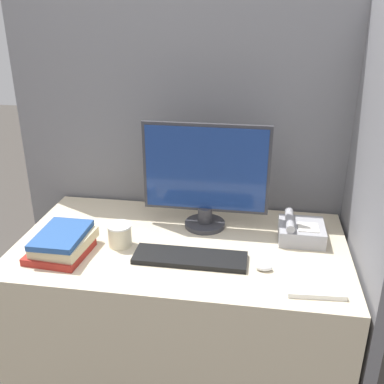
{
  "coord_description": "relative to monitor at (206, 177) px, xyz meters",
  "views": [
    {
      "loc": [
        0.3,
        -1.24,
        1.69
      ],
      "look_at": [
        0.04,
        0.42,
        0.97
      ],
      "focal_mm": 42.0,
      "sensor_mm": 36.0,
      "label": 1
    }
  ],
  "objects": [
    {
      "name": "coffee_cup",
      "position": [
        -0.32,
        -0.23,
        -0.19
      ],
      "size": [
        0.1,
        0.1,
        0.1
      ],
      "color": "beige",
      "rests_on": "desk"
    },
    {
      "name": "cubicle_panel_right",
      "position": [
        0.65,
        -0.14,
        -0.12
      ],
      "size": [
        0.04,
        0.83,
        1.74
      ],
      "color": "slate",
      "rests_on": "ground_plane"
    },
    {
      "name": "desk",
      "position": [
        -0.08,
        -0.17,
        -0.61
      ],
      "size": [
        1.37,
        0.77,
        0.75
      ],
      "color": "beige",
      "rests_on": "ground_plane"
    },
    {
      "name": "cubicle_panel_rear",
      "position": [
        -0.08,
        0.25,
        -0.12
      ],
      "size": [
        1.77,
        0.04,
        1.74
      ],
      "color": "slate",
      "rests_on": "ground_plane"
    },
    {
      "name": "paper_pile",
      "position": [
        0.44,
        -0.35,
        -0.23
      ],
      "size": [
        0.21,
        0.27,
        0.02
      ],
      "color": "white",
      "rests_on": "desk"
    },
    {
      "name": "keyboard",
      "position": [
        -0.02,
        -0.3,
        -0.22
      ],
      "size": [
        0.44,
        0.14,
        0.02
      ],
      "color": "black",
      "rests_on": "desk"
    },
    {
      "name": "book_stack",
      "position": [
        -0.53,
        -0.33,
        -0.19
      ],
      "size": [
        0.23,
        0.27,
        0.09
      ],
      "color": "maroon",
      "rests_on": "desk"
    },
    {
      "name": "monitor",
      "position": [
        0.0,
        0.0,
        0.0
      ],
      "size": [
        0.55,
        0.18,
        0.47
      ],
      "color": "#333338",
      "rests_on": "desk"
    },
    {
      "name": "mouse",
      "position": [
        0.27,
        -0.33,
        -0.22
      ],
      "size": [
        0.06,
        0.04,
        0.03
      ],
      "color": "silver",
      "rests_on": "desk"
    },
    {
      "name": "desk_telephone",
      "position": [
        0.42,
        -0.06,
        -0.2
      ],
      "size": [
        0.19,
        0.19,
        0.1
      ],
      "color": "#99999E",
      "rests_on": "desk"
    }
  ]
}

